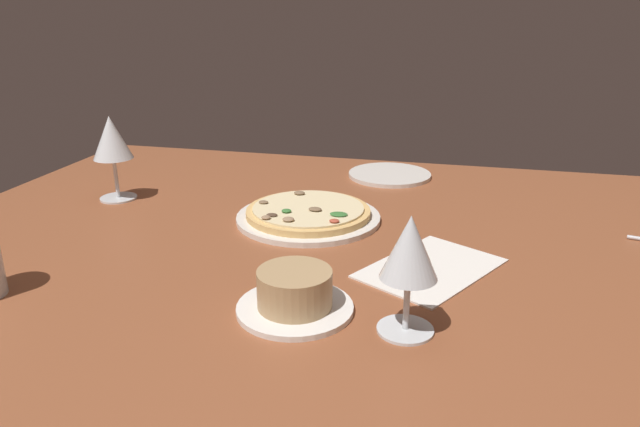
# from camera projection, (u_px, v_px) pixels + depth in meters

# --- Properties ---
(dining_table) EXTENTS (1.50, 1.10, 0.04)m
(dining_table) POSITION_uv_depth(u_px,v_px,m) (333.00, 249.00, 1.03)
(dining_table) COLOR brown
(dining_table) RESTS_ON ground
(pizza_main) EXTENTS (0.27, 0.27, 0.03)m
(pizza_main) POSITION_uv_depth(u_px,v_px,m) (308.00, 214.00, 1.10)
(pizza_main) COLOR silver
(pizza_main) RESTS_ON dining_table
(ramekin_on_saucer) EXTENTS (0.16, 0.16, 0.06)m
(ramekin_on_saucer) POSITION_uv_depth(u_px,v_px,m) (295.00, 294.00, 0.78)
(ramekin_on_saucer) COLOR white
(ramekin_on_saucer) RESTS_ON dining_table
(wine_glass_far) EXTENTS (0.07, 0.07, 0.15)m
(wine_glass_far) POSITION_uv_depth(u_px,v_px,m) (409.00, 253.00, 0.70)
(wine_glass_far) COLOR silver
(wine_glass_far) RESTS_ON dining_table
(wine_glass_near) EXTENTS (0.08, 0.08, 0.17)m
(wine_glass_near) POSITION_uv_depth(u_px,v_px,m) (112.00, 140.00, 1.19)
(wine_glass_near) COLOR silver
(wine_glass_near) RESTS_ON dining_table
(side_plate) EXTENTS (0.19, 0.19, 0.01)m
(side_plate) POSITION_uv_depth(u_px,v_px,m) (390.00, 175.00, 1.38)
(side_plate) COLOR silver
(side_plate) RESTS_ON dining_table
(paper_menu) EXTENTS (0.24, 0.26, 0.00)m
(paper_menu) POSITION_uv_depth(u_px,v_px,m) (431.00, 268.00, 0.90)
(paper_menu) COLOR white
(paper_menu) RESTS_ON dining_table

